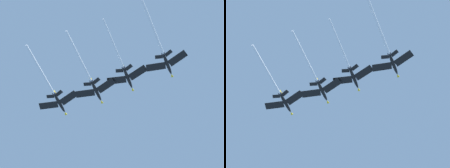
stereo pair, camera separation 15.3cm
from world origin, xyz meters
The scene contains 4 objects.
jet_far_left centered at (-49.47, 19.44, 168.94)m, with size 19.79×39.83×7.91m.
jet_inner_left centered at (-30.69, 17.37, 169.28)m, with size 19.78×39.81×7.40m.
jet_centre centered at (-14.40, 15.79, 170.78)m, with size 19.85×38.31×6.77m.
jet_inner_right centered at (3.40, 6.83, 168.49)m, with size 19.70×43.96×8.56m.
Camera 1 is at (-8.40, -48.71, 1.66)m, focal length 62.41 mm.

